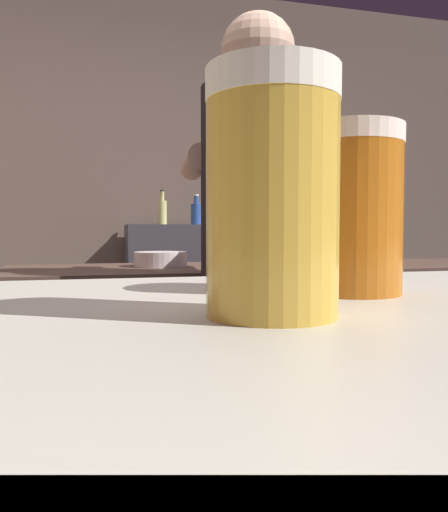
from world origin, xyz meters
The scene contains 12 objects.
wall_back centered at (0.00, 2.20, 1.35)m, with size 5.20×0.10×2.70m, color brown.
prep_counter centered at (0.35, 0.60, 0.47)m, with size 2.10×0.60×0.93m, color #4F392F.
back_shelf centered at (0.22, 1.92, 0.56)m, with size 0.77×0.36×1.11m, color #3D3A41.
bartender centered at (0.11, 0.15, 0.99)m, with size 0.45×0.53×1.71m.
knife_block centered at (0.77, 0.51, 1.04)m, with size 0.10×0.08×0.27m.
mixing_bowl centered at (-0.11, 0.66, 0.96)m, with size 0.20×0.20×0.06m, color silver.
chefs_knife centered at (0.39, 0.55, 0.94)m, with size 0.24×0.03×0.01m, color silver.
pint_glass_near centered at (-0.18, -0.95, 1.08)m, with size 0.08×0.08×0.13m.
pint_glass_far centered at (-0.28, -1.04, 1.09)m, with size 0.07×0.07×0.14m.
bottle_hot_sauce centered at (0.07, 1.97, 1.20)m, with size 0.06×0.06×0.22m.
bottle_vinegar centered at (0.38, 1.92, 1.18)m, with size 0.06×0.06×0.18m.
bottle_soy centered at (0.29, 1.92, 1.19)m, with size 0.07×0.07×0.20m.
Camera 1 is at (-0.37, -1.31, 1.07)m, focal length 35.75 mm.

